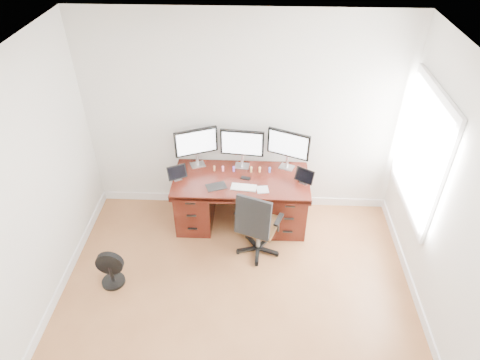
{
  "coord_description": "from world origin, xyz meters",
  "views": [
    {
      "loc": [
        0.18,
        -2.49,
        3.93
      ],
      "look_at": [
        0.0,
        1.5,
        0.95
      ],
      "focal_mm": 32.0,
      "sensor_mm": 36.0,
      "label": 1
    }
  ],
  "objects_px": {
    "desk": "(241,198)",
    "floor_fan": "(110,269)",
    "monitor_center": "(242,144)",
    "keyboard": "(244,187)",
    "office_chair": "(257,234)"
  },
  "relations": [
    {
      "from": "floor_fan",
      "to": "desk",
      "type": "bearing_deg",
      "value": 37.48
    },
    {
      "from": "monitor_center",
      "to": "floor_fan",
      "type": "bearing_deg",
      "value": -130.8
    },
    {
      "from": "office_chair",
      "to": "floor_fan",
      "type": "height_order",
      "value": "office_chair"
    },
    {
      "from": "office_chair",
      "to": "floor_fan",
      "type": "distance_m",
      "value": 1.74
    },
    {
      "from": "office_chair",
      "to": "keyboard",
      "type": "distance_m",
      "value": 0.59
    },
    {
      "from": "desk",
      "to": "floor_fan",
      "type": "xyz_separation_m",
      "value": [
        -1.44,
        -1.12,
        -0.18
      ]
    },
    {
      "from": "office_chair",
      "to": "floor_fan",
      "type": "xyz_separation_m",
      "value": [
        -1.65,
        -0.55,
        -0.09
      ]
    },
    {
      "from": "floor_fan",
      "to": "keyboard",
      "type": "relative_size",
      "value": 1.49
    },
    {
      "from": "floor_fan",
      "to": "monitor_center",
      "type": "height_order",
      "value": "monitor_center"
    },
    {
      "from": "monitor_center",
      "to": "keyboard",
      "type": "bearing_deg",
      "value": -79.09
    },
    {
      "from": "desk",
      "to": "monitor_center",
      "type": "height_order",
      "value": "monitor_center"
    },
    {
      "from": "desk",
      "to": "monitor_center",
      "type": "distance_m",
      "value": 0.72
    },
    {
      "from": "desk",
      "to": "monitor_center",
      "type": "relative_size",
      "value": 3.09
    },
    {
      "from": "desk",
      "to": "office_chair",
      "type": "xyz_separation_m",
      "value": [
        0.22,
        -0.57,
        -0.09
      ]
    },
    {
      "from": "monitor_center",
      "to": "office_chair",
      "type": "bearing_deg",
      "value": -69.1
    }
  ]
}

